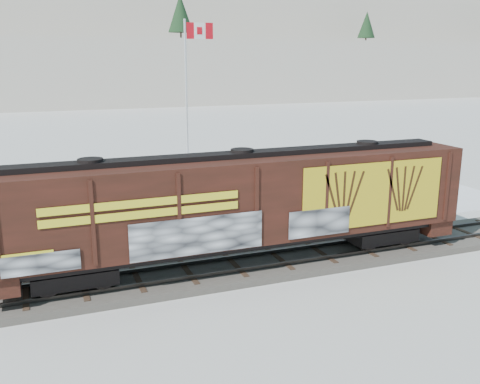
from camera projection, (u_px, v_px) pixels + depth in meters
name	position (u px, v px, depth m)	size (l,w,h in m)	color
ground	(235.00, 272.00, 21.97)	(500.00, 500.00, 0.00)	white
rail_track	(235.00, 268.00, 21.94)	(50.00, 3.40, 0.43)	#59544C
parking_strip	(186.00, 221.00, 28.76)	(40.00, 8.00, 0.03)	white
hillside	(55.00, 36.00, 145.03)	(360.00, 110.00, 93.00)	white
hopper_railcar	(242.00, 201.00, 21.35)	(19.20, 3.06, 4.54)	black
flagpole	(189.00, 130.00, 34.83)	(2.30, 0.90, 10.91)	silver
car_silver	(115.00, 224.00, 25.55)	(1.89, 4.69, 1.60)	#A7A9AE
car_white	(251.00, 202.00, 29.27)	(1.77, 5.07, 1.67)	white
car_dark	(229.00, 202.00, 29.48)	(2.20, 5.40, 1.57)	black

